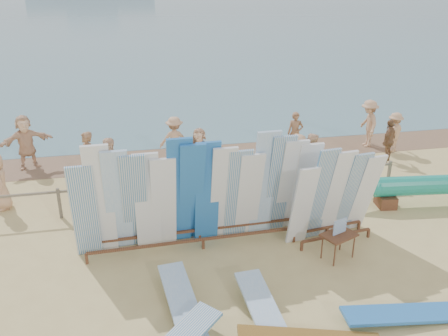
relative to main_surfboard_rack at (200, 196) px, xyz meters
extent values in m
plane|color=#CFBA77|center=(0.38, -0.84, -1.35)|extent=(160.00, 160.00, 0.00)
cube|color=#805F48|center=(0.38, 6.36, -1.35)|extent=(40.00, 2.60, 0.01)
cube|color=#756A59|center=(0.38, 2.16, -0.55)|extent=(12.00, 0.06, 0.06)
cube|color=#756A59|center=(-3.62, 2.16, -0.90)|extent=(0.08, 0.08, 0.90)
cube|color=#756A59|center=(-1.62, 2.16, -0.90)|extent=(0.08, 0.08, 0.90)
cube|color=#756A59|center=(0.38, 2.16, -0.90)|extent=(0.08, 0.08, 0.90)
cube|color=#756A59|center=(2.38, 2.16, -0.90)|extent=(0.08, 0.08, 0.90)
cube|color=#756A59|center=(4.38, 2.16, -0.90)|extent=(0.08, 0.08, 0.90)
cube|color=#756A59|center=(6.38, 2.16, -0.90)|extent=(0.08, 0.08, 0.90)
cube|color=brown|center=(0.01, -0.24, -1.08)|extent=(5.60, 0.23, 0.06)
cube|color=brown|center=(0.00, 0.24, -1.08)|extent=(5.60, 0.23, 0.06)
cube|color=silver|center=(-2.73, -0.08, -0.10)|extent=(0.61, 0.56, 2.49)
cube|color=white|center=(-2.34, -0.07, 0.14)|extent=(0.61, 0.72, 2.97)
cube|color=#8EB8E3|center=(-1.96, -0.06, 0.07)|extent=(0.62, 0.85, 2.83)
cube|color=silver|center=(-1.57, -0.05, 0.01)|extent=(0.62, 0.90, 2.70)
cube|color=white|center=(-1.28, -0.04, -0.02)|extent=(0.61, 0.57, 2.66)
cube|color=white|center=(-0.89, -0.03, -0.08)|extent=(0.61, 0.69, 2.53)
cube|color=blue|center=(-0.51, -0.02, 0.16)|extent=(0.62, 0.85, 3.00)
cube|color=blue|center=(-0.21, -0.01, 0.08)|extent=(0.62, 0.97, 2.86)
cube|color=blue|center=(0.17, 0.01, 0.06)|extent=(0.61, 0.62, 2.82)
cube|color=white|center=(0.56, 0.02, -0.01)|extent=(0.62, 0.78, 2.68)
cube|color=silver|center=(0.94, 0.03, -0.06)|extent=(0.61, 0.74, 2.57)
cube|color=white|center=(1.23, 0.04, -0.12)|extent=(0.61, 0.75, 2.45)
cube|color=#8EB8E3|center=(1.62, 0.05, 0.14)|extent=(0.61, 0.70, 2.98)
cube|color=silver|center=(2.00, 0.06, 0.08)|extent=(0.62, 0.79, 2.85)
cube|color=white|center=(2.30, 0.07, 0.01)|extent=(0.62, 0.85, 2.72)
cube|color=white|center=(2.68, 0.08, -0.04)|extent=(0.62, 0.83, 2.61)
cube|color=brown|center=(3.34, -0.69, -1.10)|extent=(1.93, 0.31, 0.06)
cube|color=brown|center=(3.29, -0.27, -1.10)|extent=(1.93, 0.31, 0.06)
cube|color=white|center=(2.41, -0.60, -0.23)|extent=(0.60, 0.64, 2.22)
cube|color=silver|center=(2.87, -0.54, -0.02)|extent=(0.62, 0.79, 2.66)
cube|color=white|center=(3.32, -0.48, -0.07)|extent=(0.63, 0.81, 2.55)
cube|color=silver|center=(3.78, -0.42, -0.13)|extent=(0.63, 0.82, 2.44)
cube|color=white|center=(4.15, -0.37, -0.18)|extent=(0.63, 0.84, 2.33)
cube|color=brown|center=(5.63, 0.96, -1.17)|extent=(0.56, 0.64, 0.36)
cylinder|color=teal|center=(7.40, 0.76, -0.72)|extent=(4.38, 1.09, 0.59)
cone|color=teal|center=(4.75, 1.06, -0.72)|extent=(1.24, 0.68, 0.55)
cube|color=brown|center=(3.10, -1.29, -0.72)|extent=(0.94, 0.82, 0.05)
cube|color=white|center=(3.10, -1.29, -0.48)|extent=(0.40, 0.19, 0.37)
cube|color=#8EB8E3|center=(0.78, -3.25, -1.35)|extent=(0.73, 2.72, 0.39)
cube|color=blue|center=(3.58, -3.61, -1.35)|extent=(2.73, 0.73, 0.25)
cube|color=#8EB8E3|center=(-0.77, -2.59, -1.35)|extent=(0.84, 2.74, 0.37)
cube|color=red|center=(0.06, 2.56, -1.00)|extent=(0.67, 0.62, 0.05)
cube|color=red|center=(0.03, 2.82, -0.69)|extent=(0.62, 0.25, 0.60)
cube|color=red|center=(1.44, 3.23, -1.00)|extent=(0.79, 0.77, 0.05)
cube|color=red|center=(1.30, 3.45, -0.70)|extent=(0.59, 0.48, 0.59)
cube|color=red|center=(3.59, 2.95, -0.77)|extent=(0.62, 0.86, 0.57)
cube|color=red|center=(3.52, 3.26, -0.41)|extent=(0.50, 0.26, 0.36)
imported|color=#8C6042|center=(4.49, 5.69, -0.55)|extent=(0.66, 0.51, 1.60)
imported|color=beige|center=(-2.17, 3.46, -0.44)|extent=(0.98, 0.76, 1.82)
imported|color=#8C6042|center=(0.27, 3.26, -0.47)|extent=(0.75, 1.11, 1.74)
imported|color=#8C6042|center=(7.50, 4.24, -0.56)|extent=(0.97, 0.88, 1.58)
imported|color=tan|center=(3.52, 2.78, -0.46)|extent=(0.96, 0.69, 1.77)
imported|color=tan|center=(7.55, 5.89, -0.42)|extent=(0.66, 1.25, 1.85)
imported|color=beige|center=(0.68, 4.51, -0.54)|extent=(1.50, 1.26, 1.61)
imported|color=tan|center=(8.23, 5.11, -0.58)|extent=(1.05, 0.91, 1.53)
imported|color=beige|center=(3.98, 2.89, -0.48)|extent=(0.93, 0.79, 1.74)
imported|color=#8C6042|center=(-2.91, 3.99, -0.41)|extent=(0.52, 0.75, 1.88)
imported|color=tan|center=(-0.01, 5.75, -0.50)|extent=(1.13, 0.58, 1.68)
imported|color=beige|center=(-5.11, 6.25, -0.40)|extent=(1.84, 1.20, 1.90)
camera|label=1|loc=(-1.54, -10.26, 5.06)|focal=38.00mm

